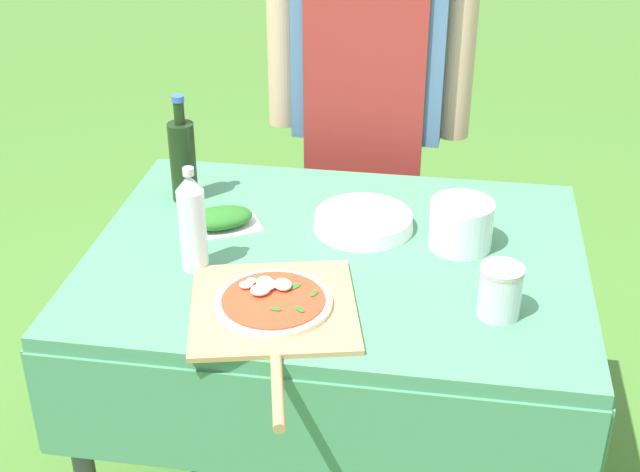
% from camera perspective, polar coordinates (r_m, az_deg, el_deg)
% --- Properties ---
extents(prep_table, '(1.23, 0.94, 0.81)m').
position_cam_1_polar(prep_table, '(2.24, 1.02, -3.24)').
color(prep_table, '#478960').
rests_on(prep_table, ground).
extents(person_cook, '(0.63, 0.22, 1.67)m').
position_cam_1_polar(person_cook, '(2.76, 3.11, 9.65)').
color(person_cook, '#70604C').
rests_on(person_cook, ground).
extents(pizza_on_peel, '(0.44, 0.61, 0.06)m').
position_cam_1_polar(pizza_on_peel, '(1.96, -3.01, -4.58)').
color(pizza_on_peel, tan).
rests_on(pizza_on_peel, prep_table).
extents(oil_bottle, '(0.07, 0.07, 0.30)m').
position_cam_1_polar(oil_bottle, '(2.42, -8.77, 4.89)').
color(oil_bottle, black).
rests_on(oil_bottle, prep_table).
extents(water_bottle, '(0.06, 0.06, 0.26)m').
position_cam_1_polar(water_bottle, '(2.08, -8.18, 0.90)').
color(water_bottle, silver).
rests_on(water_bottle, prep_table).
extents(herb_container, '(0.23, 0.20, 0.05)m').
position_cam_1_polar(herb_container, '(2.29, -6.38, 1.07)').
color(herb_container, silver).
rests_on(herb_container, prep_table).
extents(mixing_tub, '(0.16, 0.16, 0.12)m').
position_cam_1_polar(mixing_tub, '(2.21, 9.02, 0.74)').
color(mixing_tub, silver).
rests_on(mixing_tub, prep_table).
extents(plate_stack, '(0.26, 0.26, 0.04)m').
position_cam_1_polar(plate_stack, '(2.28, 2.79, 0.94)').
color(plate_stack, white).
rests_on(plate_stack, prep_table).
extents(sauce_jar, '(0.10, 0.10, 0.12)m').
position_cam_1_polar(sauce_jar, '(1.97, 11.44, -3.65)').
color(sauce_jar, silver).
rests_on(sauce_jar, prep_table).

